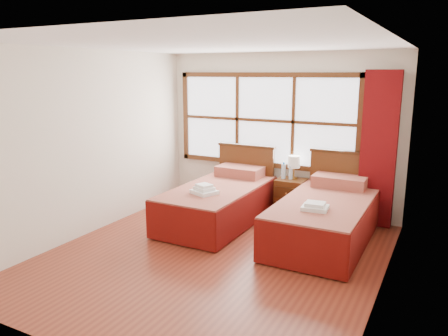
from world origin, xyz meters
The scene contains 15 objects.
floor centered at (0.00, 0.00, 0.00)m, with size 4.50×4.50×0.00m, color brown.
ceiling centered at (0.00, 0.00, 2.60)m, with size 4.50×4.50×0.00m, color white.
wall_back centered at (0.00, 2.25, 1.30)m, with size 4.00×4.00×0.00m, color silver.
wall_left centered at (-2.00, 0.00, 1.30)m, with size 4.50×4.50×0.00m, color silver.
wall_right centered at (2.00, 0.00, 1.30)m, with size 4.50×4.50×0.00m, color silver.
window centered at (-0.25, 2.21, 1.50)m, with size 3.16×0.06×1.56m.
curtain centered at (1.60, 2.11, 1.17)m, with size 0.50×0.16×2.30m, color #62090B.
bed_left centered at (-0.55, 1.20, 0.33)m, with size 1.11×2.15×1.08m.
bed_right centered at (1.11, 1.20, 0.34)m, with size 1.14×2.21×1.11m.
nightstand centered at (0.32, 1.99, 0.30)m, with size 0.45×0.45×0.60m.
towels_left centered at (-0.54, 0.69, 0.63)m, with size 0.42×0.40×0.14m.
towels_right centered at (1.09, 0.66, 0.63)m, with size 0.34×0.31×0.09m.
lamp centered at (0.33, 2.06, 0.87)m, with size 0.19×0.19×0.37m.
bottle_near centered at (0.19, 1.99, 0.73)m, with size 0.07×0.07×0.27m.
bottle_far centered at (0.31, 1.99, 0.72)m, with size 0.07×0.07×0.25m.
Camera 1 is at (2.52, -4.51, 2.28)m, focal length 35.00 mm.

